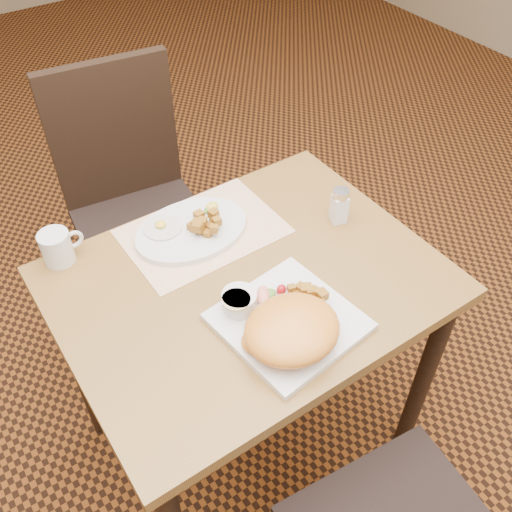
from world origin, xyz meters
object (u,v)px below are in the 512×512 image
at_px(plate_square, 288,322).
at_px(coffee_mug, 57,247).
at_px(chair_far, 132,195).
at_px(plate_oval, 192,230).
at_px(salt_shaker, 340,205).
at_px(table, 249,308).

xyz_separation_m(plate_square, coffee_mug, (-0.35, 0.48, 0.03)).
xyz_separation_m(chair_far, plate_square, (-0.00, -0.88, 0.22)).
bearing_deg(plate_oval, salt_shaker, -26.54).
bearing_deg(coffee_mug, plate_oval, -17.14).
height_order(plate_square, salt_shaker, salt_shaker).
height_order(table, coffee_mug, coffee_mug).
bearing_deg(plate_square, salt_shaker, 33.26).
bearing_deg(plate_square, plate_oval, 94.29).
xyz_separation_m(plate_square, plate_oval, (-0.03, 0.38, 0.00)).
distance_m(plate_square, plate_oval, 0.38).
bearing_deg(chair_far, table, 97.51).
bearing_deg(coffee_mug, table, -42.02).
bearing_deg(coffee_mug, plate_square, -54.32).
distance_m(plate_oval, salt_shaker, 0.39).
height_order(chair_far, coffee_mug, chair_far).
height_order(table, plate_square, plate_square).
bearing_deg(table, chair_far, 90.16).
xyz_separation_m(chair_far, plate_oval, (-0.03, -0.50, 0.22)).
relative_size(table, plate_square, 3.21).
height_order(table, chair_far, chair_far).
xyz_separation_m(table, salt_shaker, (0.32, 0.04, 0.16)).
relative_size(plate_oval, coffee_mug, 2.82).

